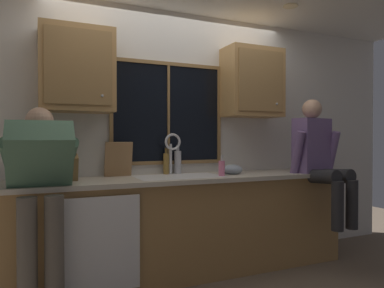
% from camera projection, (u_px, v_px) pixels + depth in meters
% --- Properties ---
extents(back_wall, '(5.65, 0.12, 2.55)m').
position_uv_depth(back_wall, '(171.00, 138.00, 3.66)').
color(back_wall, silver).
rests_on(back_wall, floor).
extents(ceiling_downlight_right, '(0.14, 0.14, 0.01)m').
position_uv_depth(ceiling_downlight_right, '(290.00, 6.00, 3.42)').
color(ceiling_downlight_right, '#FFEAB2').
extents(window_glass, '(1.10, 0.02, 0.95)m').
position_uv_depth(window_glass, '(168.00, 113.00, 3.57)').
color(window_glass, black).
extents(window_frame_top, '(1.17, 0.02, 0.04)m').
position_uv_depth(window_frame_top, '(168.00, 64.00, 3.55)').
color(window_frame_top, olive).
extents(window_frame_bottom, '(1.17, 0.02, 0.04)m').
position_uv_depth(window_frame_bottom, '(168.00, 162.00, 3.56)').
color(window_frame_bottom, olive).
extents(window_frame_left, '(0.03, 0.02, 0.95)m').
position_uv_depth(window_frame_left, '(111.00, 111.00, 3.33)').
color(window_frame_left, olive).
extents(window_frame_right, '(0.03, 0.02, 0.95)m').
position_uv_depth(window_frame_right, '(219.00, 115.00, 3.78)').
color(window_frame_right, olive).
extents(window_mullion_center, '(0.02, 0.02, 0.95)m').
position_uv_depth(window_mullion_center, '(169.00, 113.00, 3.55)').
color(window_mullion_center, olive).
extents(lower_cabinet_run, '(3.25, 0.58, 0.88)m').
position_uv_depth(lower_cabinet_run, '(184.00, 227.00, 3.35)').
color(lower_cabinet_run, '#A07744').
rests_on(lower_cabinet_run, floor).
extents(countertop, '(3.31, 0.62, 0.04)m').
position_uv_depth(countertop, '(185.00, 178.00, 3.32)').
color(countertop, beige).
rests_on(countertop, lower_cabinet_run).
extents(dishwasher_front, '(0.60, 0.02, 0.74)m').
position_uv_depth(dishwasher_front, '(101.00, 245.00, 2.73)').
color(dishwasher_front, white).
extents(upper_cabinet_left, '(0.62, 0.36, 0.72)m').
position_uv_depth(upper_cabinet_left, '(77.00, 70.00, 3.06)').
color(upper_cabinet_left, '#B2844C').
extents(upper_cabinet_right, '(0.62, 0.36, 0.72)m').
position_uv_depth(upper_cabinet_right, '(252.00, 83.00, 3.77)').
color(upper_cabinet_right, '#B2844C').
extents(sink, '(0.80, 0.46, 0.21)m').
position_uv_depth(sink, '(179.00, 187.00, 3.31)').
color(sink, silver).
rests_on(sink, lower_cabinet_run).
extents(faucet, '(0.18, 0.09, 0.40)m').
position_uv_depth(faucet, '(173.00, 149.00, 3.47)').
color(faucet, silver).
rests_on(faucet, countertop).
extents(person_standing, '(0.53, 0.71, 1.52)m').
position_uv_depth(person_standing, '(40.00, 184.00, 2.56)').
color(person_standing, '#595147').
rests_on(person_standing, floor).
extents(person_sitting_on_counter, '(0.54, 0.63, 1.26)m').
position_uv_depth(person_sitting_on_counter, '(319.00, 155.00, 3.63)').
color(person_sitting_on_counter, '#262628').
rests_on(person_sitting_on_counter, countertop).
extents(knife_block, '(0.12, 0.18, 0.32)m').
position_uv_depth(knife_block, '(70.00, 168.00, 2.95)').
color(knife_block, olive).
rests_on(knife_block, countertop).
extents(cutting_board, '(0.25, 0.09, 0.32)m').
position_uv_depth(cutting_board, '(119.00, 159.00, 3.30)').
color(cutting_board, '#997047').
rests_on(cutting_board, countertop).
extents(mixing_bowl, '(0.20, 0.20, 0.10)m').
position_uv_depth(mixing_bowl, '(232.00, 169.00, 3.53)').
color(mixing_bowl, '#8C99A8').
rests_on(mixing_bowl, countertop).
extents(soap_dispenser, '(0.06, 0.07, 0.20)m').
position_uv_depth(soap_dispenser, '(222.00, 168.00, 3.35)').
color(soap_dispenser, pink).
rests_on(soap_dispenser, countertop).
extents(bottle_green_glass, '(0.06, 0.06, 0.27)m').
position_uv_depth(bottle_green_glass, '(166.00, 163.00, 3.51)').
color(bottle_green_glass, olive).
rests_on(bottle_green_glass, countertop).
extents(bottle_tall_clear, '(0.07, 0.07, 0.30)m').
position_uv_depth(bottle_tall_clear, '(178.00, 162.00, 3.56)').
color(bottle_tall_clear, '#B7B7BC').
rests_on(bottle_tall_clear, countertop).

